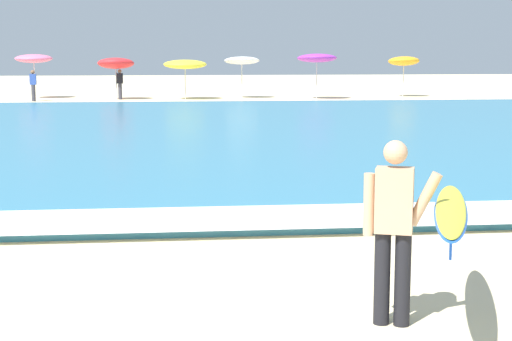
% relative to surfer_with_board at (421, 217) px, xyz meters
% --- Properties ---
extents(sea, '(120.00, 28.00, 0.14)m').
position_rel_surfer_with_board_xyz_m(sea, '(-3.68, 17.81, -0.96)').
color(sea, teal).
rests_on(sea, ground).
extents(surf_foam, '(120.00, 1.68, 0.01)m').
position_rel_surfer_with_board_xyz_m(surf_foam, '(-3.68, 4.41, -0.89)').
color(surf_foam, white).
rests_on(surf_foam, sea).
extents(surfer_with_board, '(1.35, 2.77, 1.73)m').
position_rel_surfer_with_board_xyz_m(surfer_with_board, '(0.00, 0.00, 0.00)').
color(surfer_with_board, black).
rests_on(surfer_with_board, ground).
extents(beach_umbrella_2, '(1.98, 1.99, 2.38)m').
position_rel_surfer_with_board_xyz_m(beach_umbrella_2, '(-9.48, 37.70, 1.10)').
color(beach_umbrella_2, beige).
rests_on(beach_umbrella_2, ground).
extents(beach_umbrella_3, '(1.91, 1.96, 2.27)m').
position_rel_surfer_with_board_xyz_m(beach_umbrella_3, '(-5.02, 36.17, 0.86)').
color(beach_umbrella_3, beige).
rests_on(beach_umbrella_3, ground).
extents(beach_umbrella_4, '(2.27, 2.29, 2.11)m').
position_rel_surfer_with_board_xyz_m(beach_umbrella_4, '(-1.40, 35.88, 0.80)').
color(beach_umbrella_4, beige).
rests_on(beach_umbrella_4, ground).
extents(beach_umbrella_5, '(1.90, 1.93, 2.31)m').
position_rel_surfer_with_board_xyz_m(beach_umbrella_5, '(1.67, 36.66, 0.99)').
color(beach_umbrella_5, beige).
rests_on(beach_umbrella_5, ground).
extents(beach_umbrella_6, '(2.10, 2.12, 2.44)m').
position_rel_surfer_with_board_xyz_m(beach_umbrella_6, '(5.55, 35.42, 1.13)').
color(beach_umbrella_6, beige).
rests_on(beach_umbrella_6, ground).
extents(beach_umbrella_7, '(1.72, 1.75, 2.30)m').
position_rel_surfer_with_board_xyz_m(beach_umbrella_7, '(10.76, 37.02, 0.94)').
color(beach_umbrella_7, beige).
rests_on(beach_umbrella_7, ground).
extents(beachgoer_near_row_left, '(0.32, 0.20, 1.58)m').
position_rel_surfer_with_board_xyz_m(beachgoer_near_row_left, '(-4.83, 36.09, -0.19)').
color(beachgoer_near_row_left, '#383842').
rests_on(beachgoer_near_row_left, ground).
extents(beachgoer_near_row_mid, '(0.32, 0.20, 1.58)m').
position_rel_surfer_with_board_xyz_m(beachgoer_near_row_mid, '(-9.11, 34.94, -0.19)').
color(beachgoer_near_row_mid, '#383842').
rests_on(beachgoer_near_row_mid, ground).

